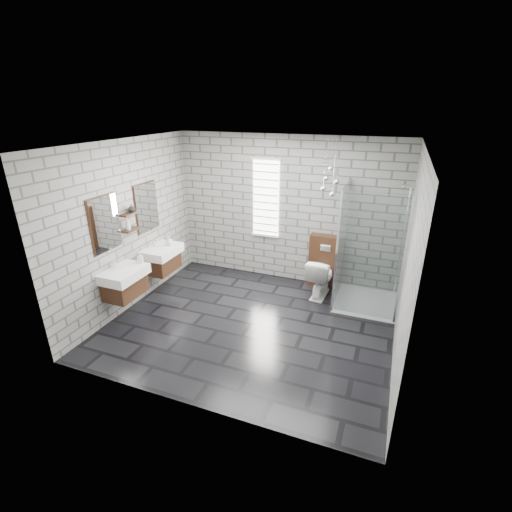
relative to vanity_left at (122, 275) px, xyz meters
The scene contains 20 objects.
floor 2.12m from the vanity_left, 15.34° to the left, with size 4.20×3.60×0.02m, color black.
ceiling 2.78m from the vanity_left, 15.34° to the left, with size 4.20×3.60×0.02m, color white.
wall_back 3.07m from the vanity_left, 50.74° to the left, with size 4.20×0.02×2.70m, color gray.
wall_front 2.38m from the vanity_left, 34.01° to the right, with size 4.20×0.02×2.70m, color gray.
wall_left 0.82m from the vanity_left, 111.20° to the left, with size 0.02×3.60×2.70m, color gray.
wall_right 4.09m from the vanity_left, ahead, with size 0.02×3.60×2.70m, color gray.
vanity_left is the anchor object (origin of this frame).
vanity_right 1.00m from the vanity_left, 90.00° to the left, with size 0.47×0.70×1.57m.
shelf_lower 0.75m from the vanity_left, 104.56° to the left, with size 0.14×0.30×0.03m, color #3D2112.
shelf_upper 0.96m from the vanity_left, 104.56° to the left, with size 0.14×0.30×0.03m, color #3D2112.
window 2.87m from the vanity_left, 56.82° to the left, with size 0.56×0.05×1.48m.
cistern_panel 3.51m from the vanity_left, 39.39° to the left, with size 0.60×0.20×1.00m, color #3D2112.
flush_plate 3.44m from the vanity_left, 38.04° to the left, with size 0.18×0.01×0.12m, color silver.
shower_enclosure 3.82m from the vanity_left, 26.59° to the left, with size 1.00×1.00×2.03m.
pendant_cluster 3.56m from the vanity_left, 34.59° to the left, with size 0.28×0.22×0.90m.
toilet 3.30m from the vanity_left, 34.33° to the left, with size 0.40×0.69×0.71m, color white.
soap_bottle_a 0.38m from the vanity_left, 69.08° to the left, with size 0.08×0.08×0.17m, color #B2B2B2.
soap_bottle_b 1.16m from the vanity_left, 84.06° to the left, with size 0.13×0.13×0.16m, color #B2B2B2.
soap_bottle_c 0.80m from the vanity_left, 105.46° to the left, with size 0.08×0.08×0.20m, color #B2B2B2.
vase 1.06m from the vanity_left, 101.80° to the left, with size 0.12×0.12×0.12m, color #B2B2B2.
Camera 1 is at (1.84, -4.57, 3.20)m, focal length 26.00 mm.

